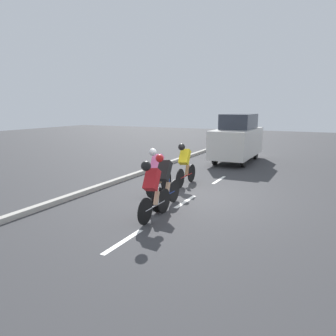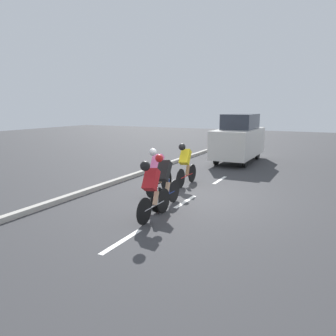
# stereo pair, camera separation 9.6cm
# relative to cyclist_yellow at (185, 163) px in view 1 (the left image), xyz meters

# --- Properties ---
(ground_plane) EXTENTS (60.00, 60.00, 0.00)m
(ground_plane) POSITION_rel_cyclist_yellow_xyz_m (-0.82, 1.33, -0.80)
(ground_plane) COLOR #38383A
(lane_stripe_near) EXTENTS (0.12, 1.40, 0.01)m
(lane_stripe_near) POSITION_rel_cyclist_yellow_xyz_m (-0.82, 5.03, -0.80)
(lane_stripe_near) COLOR white
(lane_stripe_near) RESTS_ON ground
(lane_stripe_mid) EXTENTS (0.12, 1.40, 0.01)m
(lane_stripe_mid) POSITION_rel_cyclist_yellow_xyz_m (-0.82, 1.83, -0.80)
(lane_stripe_mid) COLOR white
(lane_stripe_mid) RESTS_ON ground
(lane_stripe_far) EXTENTS (0.12, 1.40, 0.01)m
(lane_stripe_far) POSITION_rel_cyclist_yellow_xyz_m (-0.82, -1.37, -0.80)
(lane_stripe_far) COLOR white
(lane_stripe_far) RESTS_ON ground
(curb) EXTENTS (0.20, 27.17, 0.14)m
(curb) POSITION_rel_cyclist_yellow_xyz_m (2.38, 1.83, -0.73)
(curb) COLOR #B7B2A8
(curb) RESTS_ON ground
(cyclist_yellow) EXTENTS (0.36, 1.67, 1.50)m
(cyclist_yellow) POSITION_rel_cyclist_yellow_xyz_m (0.00, 0.00, 0.00)
(cyclist_yellow) COLOR black
(cyclist_yellow) RESTS_ON ground
(cyclist_pink) EXTENTS (0.37, 1.66, 1.49)m
(cyclist_pink) POSITION_rel_cyclist_yellow_xyz_m (0.28, 1.49, -0.02)
(cyclist_pink) COLOR black
(cyclist_pink) RESTS_ON ground
(cyclist_red) EXTENTS (0.38, 1.61, 1.48)m
(cyclist_red) POSITION_rel_cyclist_yellow_xyz_m (-0.70, 3.58, -0.00)
(cyclist_red) COLOR black
(cyclist_red) RESTS_ON ground
(cyclist_black) EXTENTS (0.36, 1.65, 1.50)m
(cyclist_black) POSITION_rel_cyclist_yellow_xyz_m (-0.53, 2.59, -0.02)
(cyclist_black) COLOR black
(cyclist_black) RESTS_ON ground
(support_car) EXTENTS (1.70, 4.27, 2.36)m
(support_car) POSITION_rel_cyclist_yellow_xyz_m (-0.32, -5.80, 0.37)
(support_car) COLOR black
(support_car) RESTS_ON ground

